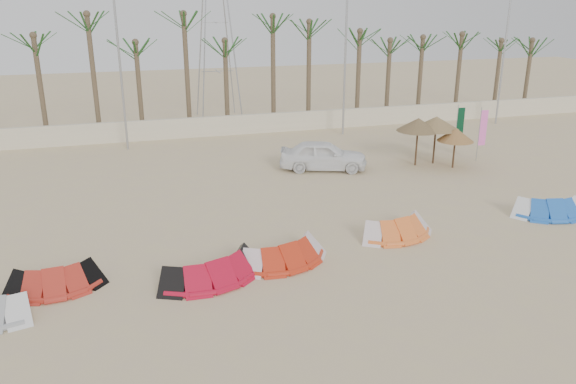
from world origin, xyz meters
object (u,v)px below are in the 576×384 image
object	(u,v)px
kite_red_left	(55,275)
car	(323,155)
kite_red_mid	(211,265)
parasol_right	(436,123)
kite_blue	(546,205)
parasol_mid	(456,135)
parasol_left	(418,125)
kite_red_right	(282,249)
kite_orange	(395,225)

from	to	relation	value
kite_red_left	car	world-z (taller)	car
kite_red_mid	parasol_right	distance (m)	17.16
kite_blue	parasol_mid	distance (m)	7.34
parasol_right	car	world-z (taller)	parasol_right
car	parasol_left	bearing A→B (deg)	-78.23
car	kite_red_left	bearing A→B (deg)	147.15
parasol_left	kite_red_mid	bearing A→B (deg)	-142.61
parasol_right	car	bearing A→B (deg)	174.42
kite_red_mid	car	distance (m)	12.97
kite_red_mid	parasol_right	size ratio (longest dim) A/B	1.50
kite_red_right	kite_red_left	bearing A→B (deg)	178.42
kite_red_right	car	distance (m)	11.22
parasol_left	car	world-z (taller)	parasol_left
kite_blue	car	xyz separation A→B (m)	(-6.79, 8.89, 0.37)
parasol_left	car	bearing A→B (deg)	172.62
kite_red_mid	kite_orange	world-z (taller)	same
parasol_mid	parasol_right	xyz separation A→B (m)	(-0.57, 1.07, 0.45)
parasol_right	car	distance (m)	6.47
kite_red_right	parasol_mid	size ratio (longest dim) A/B	1.65
kite_red_left	parasol_right	size ratio (longest dim) A/B	1.16
kite_red_right	parasol_left	size ratio (longest dim) A/B	1.38
kite_blue	parasol_left	bearing A→B (deg)	101.37
kite_red_mid	parasol_mid	world-z (taller)	parasol_mid
kite_orange	kite_blue	distance (m)	7.11
parasol_mid	parasol_right	bearing A→B (deg)	117.97
parasol_mid	kite_red_mid	bearing A→B (deg)	-148.85
kite_red_left	kite_blue	xyz separation A→B (m)	(19.31, 0.89, 0.00)
kite_orange	car	size ratio (longest dim) A/B	0.71
kite_blue	car	distance (m)	11.19
kite_red_left	car	xyz separation A→B (m)	(12.52, 9.78, 0.37)
kite_red_right	parasol_left	xyz separation A→B (m)	(10.25, 9.32, 1.85)
parasol_left	parasol_right	bearing A→B (deg)	2.74
kite_red_right	parasol_mid	world-z (taller)	parasol_mid
kite_red_right	kite_orange	size ratio (longest dim) A/B	1.10
parasol_right	parasol_mid	bearing A→B (deg)	-62.03
kite_red_right	car	world-z (taller)	car
kite_orange	kite_blue	size ratio (longest dim) A/B	0.96
kite_red_mid	kite_orange	distance (m)	7.49
parasol_right	parasol_left	bearing A→B (deg)	-177.26
kite_red_left	kite_blue	bearing A→B (deg)	2.64
kite_red_mid	parasol_mid	bearing A→B (deg)	31.15
kite_orange	kite_blue	bearing A→B (deg)	1.25
kite_red_left	kite_red_right	distance (m)	7.40
parasol_mid	kite_red_right	bearing A→B (deg)	-145.24
kite_red_right	parasol_mid	xyz separation A→B (m)	(11.95, 8.30, 1.40)
kite_red_left	kite_orange	xyz separation A→B (m)	(12.20, 0.74, 0.00)
kite_red_left	kite_orange	world-z (taller)	same
kite_orange	kite_red_right	bearing A→B (deg)	-168.93
kite_red_left	parasol_mid	bearing A→B (deg)	22.69
kite_red_right	kite_blue	size ratio (longest dim) A/B	1.06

